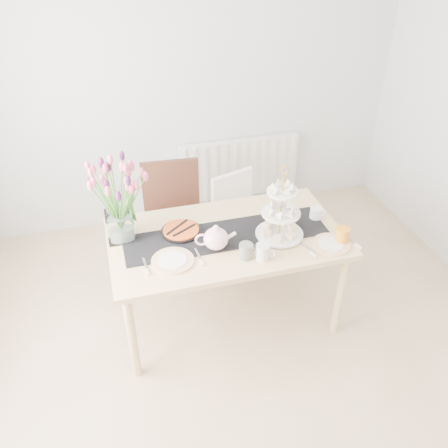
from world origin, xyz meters
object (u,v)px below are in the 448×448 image
object	(u,v)px
radiator	(239,168)
tart_tin	(181,231)
cream_jug	(316,213)
dining_table	(226,244)
tulip_vase	(115,189)
mug_grey	(246,251)
teapot	(216,239)
mug_orange	(342,235)
chair_brown	(173,210)
chair_white	(239,213)
cake_stand	(280,219)
plate_right	(331,244)
plate_left	(173,261)
mug_white	(263,252)

from	to	relation	value
radiator	tart_tin	bearing A→B (deg)	-121.82
cream_jug	radiator	bearing A→B (deg)	114.45
dining_table	tulip_vase	bearing A→B (deg)	166.03
mug_grey	teapot	bearing A→B (deg)	122.50
radiator	mug_grey	xyz separation A→B (m)	(-0.49, -1.73, 0.35)
dining_table	mug_orange	bearing A→B (deg)	-21.18
chair_brown	tart_tin	size ratio (longest dim) A/B	3.40
chair_white	tart_tin	size ratio (longest dim) A/B	2.88
teapot	tart_tin	xyz separation A→B (m)	(-0.19, 0.24, -0.07)
cake_stand	plate_right	distance (m)	0.38
tulip_vase	mug_grey	bearing A→B (deg)	-30.49
tulip_vase	mug_orange	xyz separation A→B (m)	(1.42, -0.45, -0.32)
teapot	plate_left	bearing A→B (deg)	-160.79
mug_grey	cream_jug	bearing A→B (deg)	9.34
dining_table	mug_grey	xyz separation A→B (m)	(0.05, -0.27, 0.13)
tulip_vase	tart_tin	world-z (taller)	tulip_vase
cream_jug	plate_right	size ratio (longest dim) A/B	0.34
radiator	chair_white	distance (m)	0.84
tart_tin	chair_brown	bearing A→B (deg)	85.71
teapot	mug_grey	size ratio (longest dim) A/B	2.50
dining_table	cream_jug	distance (m)	0.69
chair_brown	mug_orange	world-z (taller)	chair_brown
chair_white	mug_grey	world-z (taller)	mug_grey
mug_grey	plate_left	world-z (taller)	mug_grey
chair_brown	tart_tin	bearing A→B (deg)	-90.14
tart_tin	mug_orange	xyz separation A→B (m)	(1.02, -0.39, 0.04)
teapot	tart_tin	size ratio (longest dim) A/B	0.95
teapot	mug_white	size ratio (longest dim) A/B	2.44
chair_white	teapot	distance (m)	0.96
radiator	chair_white	size ratio (longest dim) A/B	1.50
teapot	tart_tin	world-z (taller)	teapot
cake_stand	cream_jug	bearing A→B (deg)	21.44
cake_stand	tart_tin	world-z (taller)	cake_stand
tulip_vase	teapot	world-z (taller)	tulip_vase
teapot	tulip_vase	bearing A→B (deg)	161.55
tulip_vase	dining_table	bearing A→B (deg)	-13.97
teapot	dining_table	bearing A→B (deg)	58.59
dining_table	teapot	world-z (taller)	teapot
mug_grey	mug_white	xyz separation A→B (m)	(0.10, -0.04, 0.00)
chair_brown	mug_orange	bearing A→B (deg)	-41.47
radiator	cream_jug	xyz separation A→B (m)	(0.13, -1.43, 0.34)
mug_orange	plate_right	bearing A→B (deg)	157.87
tulip_vase	cake_stand	size ratio (longest dim) A/B	1.43
mug_orange	tart_tin	bearing A→B (deg)	127.61
teapot	plate_right	distance (m)	0.77
tart_tin	plate_right	world-z (taller)	tart_tin
plate_right	mug_white	bearing A→B (deg)	-178.64
mug_grey	chair_brown	bearing A→B (deg)	90.99
tart_tin	mug_white	size ratio (longest dim) A/B	2.58
mug_white	cake_stand	bearing A→B (deg)	79.63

